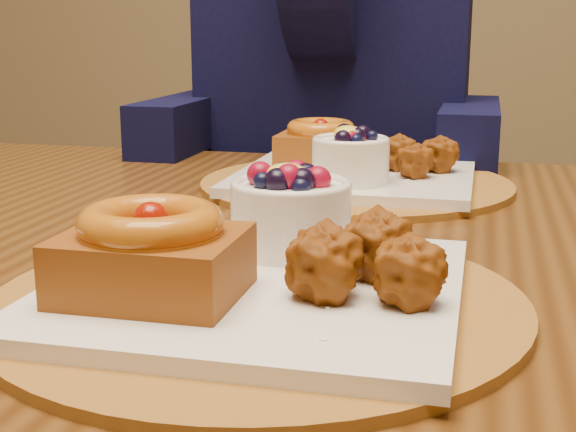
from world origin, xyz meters
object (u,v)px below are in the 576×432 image
(place_setting_near, at_px, (255,267))
(place_setting_far, at_px, (353,169))
(chair_far, at_px, (278,254))
(diner, at_px, (336,40))
(dining_table, at_px, (319,306))

(place_setting_near, xyz_separation_m, place_setting_far, (0.00, 0.43, -0.00))
(place_setting_far, xyz_separation_m, chair_far, (-0.19, 0.38, -0.23))
(chair_far, bearing_deg, diner, 13.84)
(place_setting_far, distance_m, diner, 0.41)
(dining_table, bearing_deg, place_setting_far, 90.68)
(place_setting_far, xyz_separation_m, diner, (-0.09, 0.38, 0.15))
(place_setting_near, bearing_deg, place_setting_far, 89.90)
(place_setting_near, bearing_deg, diner, 96.48)
(place_setting_near, distance_m, place_setting_far, 0.43)
(place_setting_far, distance_m, chair_far, 0.49)
(chair_far, relative_size, diner, 1.14)
(place_setting_far, relative_size, chair_far, 0.38)
(place_setting_near, height_order, diner, diner)
(dining_table, distance_m, chair_far, 0.64)
(place_setting_far, height_order, chair_far, chair_far)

